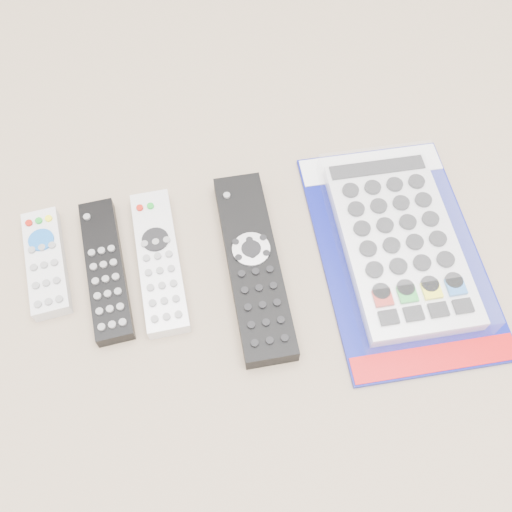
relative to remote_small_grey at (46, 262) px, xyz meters
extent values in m
plane|color=gray|center=(0.22, -0.03, -0.01)|extent=(5.00, 5.00, 0.00)
cube|color=silver|center=(0.00, 0.00, 0.00)|extent=(0.06, 0.15, 0.02)
cylinder|color=blue|center=(0.00, 0.03, 0.01)|extent=(0.03, 0.03, 0.00)
cube|color=black|center=(0.07, -0.02, 0.00)|extent=(0.05, 0.20, 0.02)
cube|color=silver|center=(0.14, -0.02, 0.00)|extent=(0.05, 0.20, 0.02)
cylinder|color=black|center=(0.14, 0.00, 0.01)|extent=(0.03, 0.03, 0.00)
cube|color=black|center=(0.25, -0.05, 0.00)|extent=(0.07, 0.26, 0.02)
cylinder|color=silver|center=(0.25, -0.04, 0.02)|extent=(0.05, 0.05, 0.00)
cube|color=navy|center=(0.44, -0.07, -0.01)|extent=(0.21, 0.33, 0.01)
cube|color=white|center=(0.44, 0.07, 0.00)|extent=(0.19, 0.05, 0.00)
cube|color=#B80D10|center=(0.43, -0.21, 0.00)|extent=(0.19, 0.04, 0.00)
cube|color=silver|center=(0.44, -0.06, 0.00)|extent=(0.15, 0.26, 0.02)
cube|color=white|center=(0.44, -0.06, 0.01)|extent=(0.16, 0.27, 0.04)
camera|label=1|loc=(0.19, -0.39, 0.62)|focal=40.00mm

